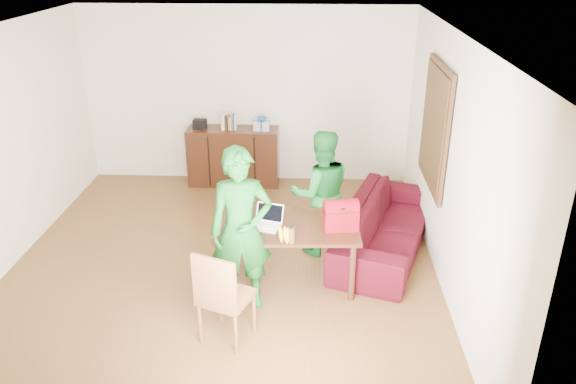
# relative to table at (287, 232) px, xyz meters

# --- Properties ---
(room) EXTENTS (5.20, 5.70, 2.90)m
(room) POSITION_rel_table_xyz_m (-0.77, 0.39, 0.67)
(room) COLOR #412510
(room) RESTS_ON ground
(table) EXTENTS (1.58, 0.93, 0.72)m
(table) POSITION_rel_table_xyz_m (0.00, 0.00, 0.00)
(table) COLOR black
(table) RESTS_ON ground
(chair) EXTENTS (0.57, 0.56, 0.99)m
(chair) POSITION_rel_table_xyz_m (-0.53, -1.01, -0.34)
(chair) COLOR brown
(chair) RESTS_ON ground
(person_near) EXTENTS (0.70, 0.53, 1.75)m
(person_near) POSITION_rel_table_xyz_m (-0.44, -0.43, 0.24)
(person_near) COLOR #125419
(person_near) RESTS_ON ground
(person_far) EXTENTS (0.87, 0.74, 1.57)m
(person_far) POSITION_rel_table_xyz_m (0.37, 0.71, 0.15)
(person_far) COLOR #145D1E
(person_far) RESTS_ON ground
(laptop) EXTENTS (0.36, 0.29, 0.22)m
(laptop) POSITION_rel_table_xyz_m (-0.23, -0.07, 0.13)
(laptop) COLOR white
(laptop) RESTS_ON table
(bananas) EXTENTS (0.21, 0.17, 0.07)m
(bananas) POSITION_rel_table_xyz_m (0.00, -0.39, 0.12)
(bananas) COLOR gold
(bananas) RESTS_ON table
(bottle) EXTENTS (0.07, 0.07, 0.20)m
(bottle) POSITION_rel_table_xyz_m (0.06, -0.40, 0.19)
(bottle) COLOR brown
(bottle) RESTS_ON table
(red_bag) EXTENTS (0.39, 0.27, 0.27)m
(red_bag) POSITION_rel_table_xyz_m (0.57, -0.06, 0.22)
(red_bag) COLOR maroon
(red_bag) RESTS_ON table
(sofa) EXTENTS (1.53, 2.40, 0.65)m
(sofa) POSITION_rel_table_xyz_m (1.17, 0.80, -0.31)
(sofa) COLOR #3E080D
(sofa) RESTS_ON ground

